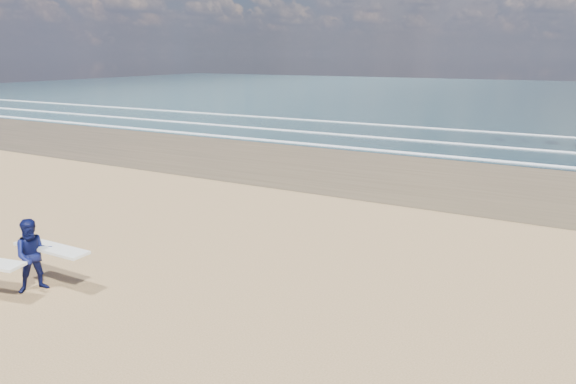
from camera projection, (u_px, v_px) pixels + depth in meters
The scene contains 1 object.
surfer_far at pixel (35, 255), 12.53m from camera, with size 2.20×1.18×1.84m.
Camera 1 is at (11.17, -6.69, 5.67)m, focal length 32.00 mm.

